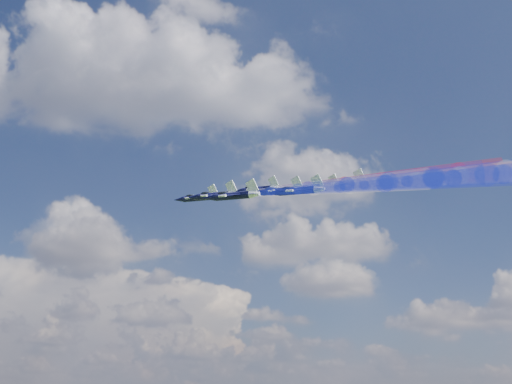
{
  "coord_description": "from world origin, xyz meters",
  "views": [
    {
      "loc": [
        1.02,
        -119.37,
        97.59
      ],
      "look_at": [
        8.25,
        16.99,
        143.14
      ],
      "focal_mm": 45.29,
      "sensor_mm": 36.0,
      "label": 1
    }
  ],
  "objects": [
    {
      "name": "jet_lead",
      "position": [
        -5.11,
        27.7,
        144.95
      ],
      "size": [
        17.73,
        17.16,
        8.34
      ],
      "primitive_type": null,
      "rotation": [
        0.1,
        -0.34,
        0.94
      ],
      "color": "black"
    },
    {
      "name": "trail_lead",
      "position": [
        20.25,
        10.35,
        141.98
      ],
      "size": [
        43.88,
        32.86,
        10.55
      ],
      "primitive_type": null,
      "rotation": [
        0.1,
        -0.34,
        0.94
      ],
      "color": "white"
    },
    {
      "name": "jet_inner_left",
      "position": [
        -1.0,
        12.57,
        140.66
      ],
      "size": [
        17.73,
        17.16,
        8.34
      ],
      "primitive_type": null,
      "rotation": [
        0.1,
        -0.34,
        0.94
      ],
      "color": "black"
    },
    {
      "name": "trail_inner_left",
      "position": [
        24.37,
        -4.78,
        137.69
      ],
      "size": [
        43.88,
        32.86,
        10.55
      ],
      "primitive_type": null,
      "rotation": [
        0.1,
        -0.34,
        0.94
      ],
      "color": "#1927D9"
    },
    {
      "name": "jet_inner_right",
      "position": [
        9.07,
        26.28,
        146.84
      ],
      "size": [
        17.73,
        17.16,
        8.34
      ],
      "primitive_type": null,
      "rotation": [
        0.1,
        -0.34,
        0.94
      ],
      "color": "black"
    },
    {
      "name": "trail_inner_right",
      "position": [
        34.44,
        8.93,
        143.87
      ],
      "size": [
        43.88,
        32.86,
        10.55
      ],
      "primitive_type": null,
      "rotation": [
        0.1,
        -0.34,
        0.94
      ],
      "color": "red"
    },
    {
      "name": "jet_outer_left",
      "position": [
        2.83,
        -0.56,
        136.4
      ],
      "size": [
        17.73,
        17.16,
        8.34
      ],
      "primitive_type": null,
      "rotation": [
        0.1,
        -0.34,
        0.94
      ],
      "color": "black"
    },
    {
      "name": "trail_outer_left",
      "position": [
        28.2,
        -17.91,
        133.43
      ],
      "size": [
        43.88,
        32.86,
        10.55
      ],
      "primitive_type": null,
      "rotation": [
        0.1,
        -0.34,
        0.94
      ],
      "color": "#1927D9"
    },
    {
      "name": "jet_center_third",
      "position": [
        13.13,
        14.2,
        142.51
      ],
      "size": [
        17.73,
        17.16,
        8.34
      ],
      "primitive_type": null,
      "rotation": [
        0.1,
        -0.34,
        0.94
      ],
      "color": "black"
    },
    {
      "name": "trail_center_third",
      "position": [
        38.49,
        -3.14,
        139.54
      ],
      "size": [
        43.88,
        32.86,
        10.55
      ],
      "primitive_type": null,
      "rotation": [
        0.1,
        -0.34,
        0.94
      ],
      "color": "white"
    },
    {
      "name": "jet_outer_right",
      "position": [
        23.6,
        27.59,
        148.03
      ],
      "size": [
        17.73,
        17.16,
        8.34
      ],
      "primitive_type": null,
      "rotation": [
        0.1,
        -0.34,
        0.94
      ],
      "color": "black"
    },
    {
      "name": "trail_outer_right",
      "position": [
        48.96,
        10.24,
        145.06
      ],
      "size": [
        43.88,
        32.86,
        10.55
      ],
      "primitive_type": null,
      "rotation": [
        0.1,
        -0.34,
        0.94
      ],
      "color": "red"
    },
    {
      "name": "jet_rear_left",
      "position": [
        15.65,
        1.86,
        138.46
      ],
      "size": [
        17.73,
        17.16,
        8.34
      ],
      "primitive_type": null,
      "rotation": [
        0.1,
        -0.34,
        0.94
      ],
      "color": "black"
    },
    {
      "name": "trail_rear_left",
      "position": [
        41.02,
        -15.49,
        135.49
      ],
      "size": [
        43.88,
        32.86,
        10.55
      ],
      "primitive_type": null,
      "rotation": [
        0.1,
        -0.34,
        0.94
      ],
      "color": "#1927D9"
    },
    {
      "name": "jet_rear_right",
      "position": [
        26.85,
        14.12,
        144.43
      ],
      "size": [
        17.73,
        17.16,
        8.34
      ],
      "primitive_type": null,
      "rotation": [
        0.1,
        -0.34,
        0.94
      ],
      "color": "black"
    },
    {
      "name": "trail_rear_right",
      "position": [
        52.21,
        -3.23,
        141.46
      ],
      "size": [
        43.88,
        32.86,
        10.55
      ],
      "primitive_type": null,
      "rotation": [
        0.1,
        -0.34,
        0.94
      ],
      "color": "red"
    }
  ]
}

